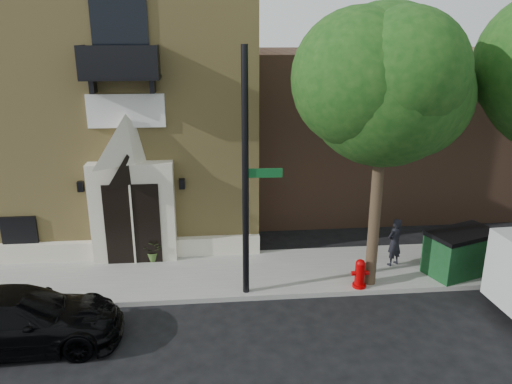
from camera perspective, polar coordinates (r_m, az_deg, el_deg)
ground at (r=14.26m, az=-10.78°, el=-12.61°), size 120.00×120.00×0.00m
sidewalk at (r=15.47m, az=-6.58°, el=-9.50°), size 42.00×3.00×0.15m
church at (r=20.83m, az=-17.98°, el=10.09°), size 12.20×11.01×9.30m
neighbour_building at (r=24.05m, az=20.85°, el=7.27°), size 18.00×8.00×6.40m
street_tree_left at (r=13.46m, az=14.79°, el=11.79°), size 4.97×4.38×7.77m
black_sedan at (r=13.36m, az=-25.65°, el=-12.99°), size 4.92×2.17×1.41m
street_sign at (r=13.09m, az=-1.14°, el=1.79°), size 1.07×1.07×6.72m
fire_hydrant at (r=14.73m, az=11.79°, el=-9.10°), size 0.49×0.39×0.86m
dumpster at (r=16.34m, az=22.32°, el=-6.34°), size 2.32×1.79×1.34m
planter at (r=16.35m, az=-11.63°, el=-6.56°), size 0.73×0.67×0.69m
pedestrian_near at (r=16.16m, az=15.54°, el=-5.53°), size 0.67×0.60×1.54m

